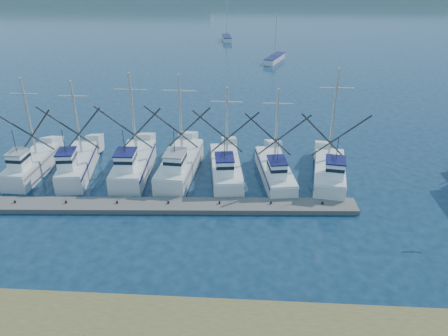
{
  "coord_description": "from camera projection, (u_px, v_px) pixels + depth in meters",
  "views": [
    {
      "loc": [
        -1.2,
        -22.33,
        18.4
      ],
      "look_at": [
        -3.11,
        8.0,
        2.78
      ],
      "focal_mm": 35.0,
      "sensor_mm": 36.0,
      "label": 1
    }
  ],
  "objects": [
    {
      "name": "ground",
      "position": [
        264.0,
        264.0,
        28.17
      ],
      "size": [
        500.0,
        500.0,
        0.0
      ],
      "primitive_type": "plane",
      "color": "#0B1F32",
      "rests_on": "ground"
    },
    {
      "name": "floating_dock",
      "position": [
        168.0,
        206.0,
        34.09
      ],
      "size": [
        29.43,
        3.57,
        0.39
      ],
      "primitive_type": "cube",
      "rotation": [
        0.0,
        0.0,
        0.06
      ],
      "color": "#605A56",
      "rests_on": "ground"
    },
    {
      "name": "trawler_fleet",
      "position": [
        179.0,
        168.0,
        38.12
      ],
      "size": [
        29.19,
        8.76,
        9.66
      ],
      "color": "silver",
      "rests_on": "ground"
    },
    {
      "name": "sailboat_near",
      "position": [
        275.0,
        59.0,
        76.57
      ],
      "size": [
        3.96,
        6.98,
        8.1
      ],
      "rotation": [
        0.0,
        0.0,
        -0.36
      ],
      "color": "silver",
      "rests_on": "ground"
    },
    {
      "name": "sailboat_far",
      "position": [
        227.0,
        38.0,
        93.2
      ],
      "size": [
        2.36,
        5.41,
        8.1
      ],
      "rotation": [
        0.0,
        0.0,
        0.14
      ],
      "color": "silver",
      "rests_on": "ground"
    }
  ]
}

